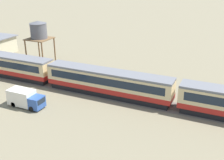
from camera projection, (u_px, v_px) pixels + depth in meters
The scene contains 4 objects.
passenger_train at pixel (109, 82), 43.91m from camera, with size 107.42×3.23×4.15m.
railway_track at pixel (102, 94), 45.30m from camera, with size 179.18×3.60×0.04m.
water_tower at pixel (39, 31), 56.40m from camera, with size 4.62×4.62×9.13m.
delivery_truck_blue at pixel (25, 98), 40.77m from camera, with size 5.49×2.14×2.50m.
Camera 1 is at (-13.03, -37.34, 18.97)m, focal length 45.00 mm.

